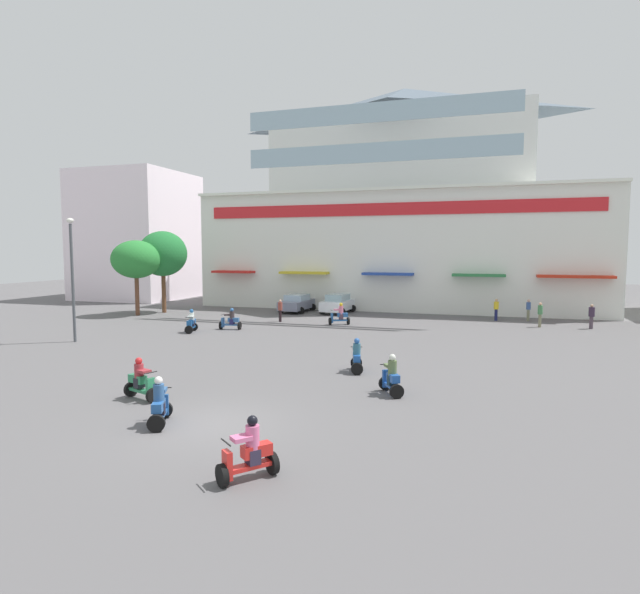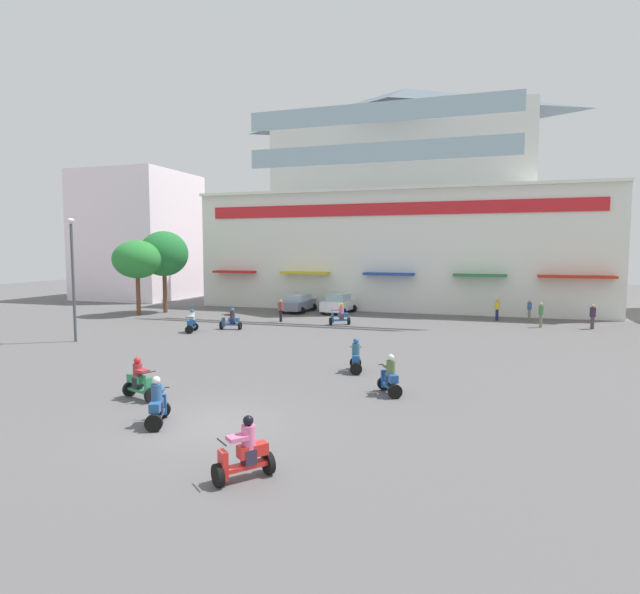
{
  "view_description": "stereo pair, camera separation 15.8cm",
  "coord_description": "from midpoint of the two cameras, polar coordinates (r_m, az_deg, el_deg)",
  "views": [
    {
      "loc": [
        7.91,
        -13.74,
        5.3
      ],
      "look_at": [
        -1.13,
        14.6,
        2.61
      ],
      "focal_mm": 29.38,
      "sensor_mm": 36.0,
      "label": 1
    },
    {
      "loc": [
        8.06,
        -13.69,
        5.3
      ],
      "look_at": [
        -1.13,
        14.6,
        2.61
      ],
      "focal_mm": 29.38,
      "sensor_mm": 36.0,
      "label": 2
    }
  ],
  "objects": [
    {
      "name": "ground_plane",
      "position": [
        28.38,
        1.05,
        -5.6
      ],
      "size": [
        128.0,
        128.0,
        0.0
      ],
      "primitive_type": "plane",
      "color": "#5C5A5B"
    },
    {
      "name": "pedestrian_3",
      "position": [
        38.85,
        22.74,
        -1.62
      ],
      "size": [
        0.41,
        0.41,
        1.71
      ],
      "color": "#797659",
      "rests_on": "ground"
    },
    {
      "name": "scooter_rider_7",
      "position": [
        12.69,
        -8.12,
        -16.57
      ],
      "size": [
        1.3,
        1.41,
        1.51
      ],
      "color": "black",
      "rests_on": "ground"
    },
    {
      "name": "streetlamp_near",
      "position": [
        33.14,
        -25.5,
        2.62
      ],
      "size": [
        0.4,
        0.4,
        7.1
      ],
      "color": "#474C51",
      "rests_on": "ground"
    },
    {
      "name": "scooter_rider_0",
      "position": [
        19.56,
        7.54,
        -8.72
      ],
      "size": [
        1.12,
        1.41,
        1.52
      ],
      "color": "black",
      "rests_on": "ground"
    },
    {
      "name": "plaza_tree_2",
      "position": [
        44.72,
        -19.5,
        3.86
      ],
      "size": [
        3.99,
        3.71,
        6.07
      ],
      "color": "brown",
      "rests_on": "ground"
    },
    {
      "name": "plaza_tree_0",
      "position": [
        46.0,
        -16.84,
        4.51
      ],
      "size": [
        3.98,
        4.08,
        6.86
      ],
      "color": "brown",
      "rests_on": "ground"
    },
    {
      "name": "parked_car_0",
      "position": [
        44.79,
        -2.61,
        -0.66
      ],
      "size": [
        2.52,
        4.46,
        1.51
      ],
      "color": "slate",
      "rests_on": "ground"
    },
    {
      "name": "scooter_rider_6",
      "position": [
        37.13,
        2.03,
        -2.06
      ],
      "size": [
        1.54,
        1.12,
        1.56
      ],
      "color": "black",
      "rests_on": "ground"
    },
    {
      "name": "scooter_rider_3",
      "position": [
        34.74,
        -13.96,
        -2.74
      ],
      "size": [
        0.9,
        1.48,
        1.5
      ],
      "color": "black",
      "rests_on": "ground"
    },
    {
      "name": "scooter_rider_5",
      "position": [
        35.43,
        -9.83,
        -2.56
      ],
      "size": [
        1.49,
        0.74,
        1.44
      ],
      "color": "black",
      "rests_on": "ground"
    },
    {
      "name": "flank_building_left",
      "position": [
        61.1,
        -19.33,
        6.27
      ],
      "size": [
        10.47,
        10.41,
        13.58
      ],
      "color": "white",
      "rests_on": "ground"
    },
    {
      "name": "scooter_rider_4",
      "position": [
        16.88,
        -17.31,
        -11.19
      ],
      "size": [
        1.07,
        1.54,
        1.53
      ],
      "color": "black",
      "rests_on": "ground"
    },
    {
      "name": "colonial_building",
      "position": [
        51.4,
        8.83,
        9.16
      ],
      "size": [
        35.52,
        18.98,
        20.53
      ],
      "color": "white",
      "rests_on": "ground"
    },
    {
      "name": "scooter_rider_2",
      "position": [
        19.86,
        -19.12,
        -8.75
      ],
      "size": [
        1.56,
        0.98,
        1.5
      ],
      "color": "black",
      "rests_on": "ground"
    },
    {
      "name": "scooter_rider_8",
      "position": [
        22.94,
        3.82,
        -6.65
      ],
      "size": [
        0.86,
        1.47,
        1.5
      ],
      "color": "black",
      "rests_on": "ground"
    },
    {
      "name": "pedestrian_4",
      "position": [
        39.53,
        27.36,
        -1.75
      ],
      "size": [
        0.5,
        0.5,
        1.67
      ],
      "color": "#4B3D49",
      "rests_on": "ground"
    },
    {
      "name": "pedestrian_1",
      "position": [
        38.68,
        -4.48,
        -1.32
      ],
      "size": [
        0.34,
        0.34,
        1.65
      ],
      "color": "black",
      "rests_on": "ground"
    },
    {
      "name": "parked_car_1",
      "position": [
        43.87,
        1.84,
        -0.72
      ],
      "size": [
        2.59,
        4.23,
        1.6
      ],
      "color": "white",
      "rests_on": "ground"
    },
    {
      "name": "pedestrian_0",
      "position": [
        41.94,
        21.65,
        -1.16
      ],
      "size": [
        0.43,
        0.43,
        1.63
      ],
      "color": "#757558",
      "rests_on": "ground"
    },
    {
      "name": "pedestrian_2",
      "position": [
        41.34,
        18.53,
        -1.16
      ],
      "size": [
        0.48,
        0.48,
        1.65
      ],
      "color": "#1B1F4E",
      "rests_on": "ground"
    }
  ]
}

